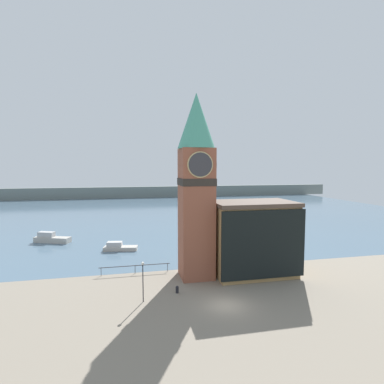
{
  "coord_description": "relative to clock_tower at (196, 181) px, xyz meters",
  "views": [
    {
      "loc": [
        -9.52,
        -27.86,
        13.97
      ],
      "look_at": [
        -2.17,
        6.38,
        11.06
      ],
      "focal_mm": 28.0,
      "sensor_mm": 36.0,
      "label": 1
    }
  ],
  "objects": [
    {
      "name": "ground_plane",
      "position": [
        1.16,
        -8.5,
        -12.24
      ],
      "size": [
        160.0,
        160.0,
        0.0
      ],
      "primitive_type": "plane",
      "color": "gray"
    },
    {
      "name": "water",
      "position": [
        1.16,
        63.01,
        -12.24
      ],
      "size": [
        160.0,
        120.0,
        0.0
      ],
      "color": "slate",
      "rests_on": "ground_plane"
    },
    {
      "name": "far_shoreline",
      "position": [
        1.16,
        103.01,
        -9.74
      ],
      "size": [
        180.0,
        3.0,
        5.0
      ],
      "color": "slate",
      "rests_on": "water"
    },
    {
      "name": "pier_railing",
      "position": [
        -7.64,
        2.76,
        -11.3
      ],
      "size": [
        9.21,
        0.08,
        1.09
      ],
      "color": "#333338",
      "rests_on": "ground_plane"
    },
    {
      "name": "clock_tower",
      "position": [
        0.0,
        0.0,
        0.0
      ],
      "size": [
        4.65,
        4.65,
        23.03
      ],
      "color": "brown",
      "rests_on": "ground_plane"
    },
    {
      "name": "pier_building",
      "position": [
        7.47,
        -0.6,
        -7.44
      ],
      "size": [
        10.68,
        6.84,
        9.56
      ],
      "color": "#A88451",
      "rests_on": "ground_plane"
    },
    {
      "name": "boat_near",
      "position": [
        -10.03,
        14.58,
        -11.72
      ],
      "size": [
        5.77,
        2.68,
        1.45
      ],
      "rotation": [
        0.0,
        0.0,
        -0.16
      ],
      "color": "#B7B2A8",
      "rests_on": "water"
    },
    {
      "name": "boat_far",
      "position": [
        -22.53,
        22.68,
        -11.52
      ],
      "size": [
        6.88,
        4.03,
        1.94
      ],
      "rotation": [
        0.0,
        0.0,
        -0.37
      ],
      "color": "#B7B2A8",
      "rests_on": "water"
    },
    {
      "name": "mooring_bollard_near",
      "position": [
        -3.21,
        -4.46,
        -11.81
      ],
      "size": [
        0.37,
        0.37,
        0.8
      ],
      "color": "black",
      "rests_on": "ground_plane"
    },
    {
      "name": "lamp_post",
      "position": [
        -7.02,
        -5.91,
        -9.29
      ],
      "size": [
        0.32,
        0.32,
        4.26
      ],
      "color": "black",
      "rests_on": "ground_plane"
    }
  ]
}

